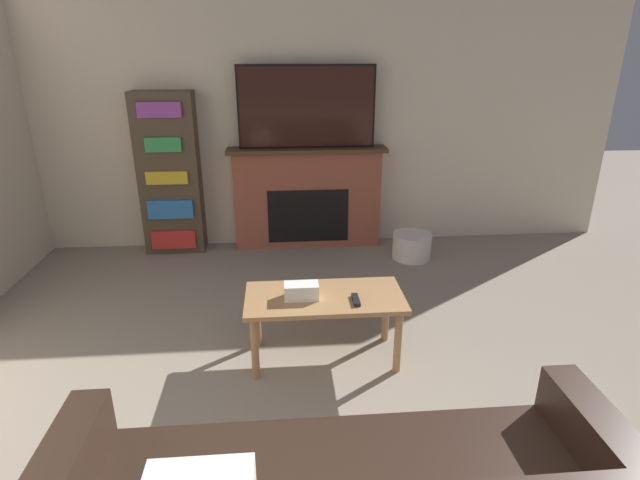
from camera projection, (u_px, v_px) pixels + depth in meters
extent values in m
cube|color=beige|center=(308.00, 114.00, 5.00)|extent=(6.38, 0.06, 2.70)
cube|color=brown|center=(307.00, 199.00, 5.17)|extent=(1.50, 0.22, 1.00)
cube|color=black|center=(308.00, 216.00, 5.12)|extent=(0.82, 0.01, 0.55)
cube|color=#4C331E|center=(307.00, 150.00, 4.97)|extent=(1.60, 0.28, 0.04)
cube|color=black|center=(307.00, 107.00, 4.82)|extent=(1.33, 0.03, 0.79)
cube|color=#331914|center=(307.00, 107.00, 4.80)|extent=(1.30, 0.01, 0.75)
cube|color=#A87A4C|center=(325.00, 298.00, 3.24)|extent=(1.03, 0.50, 0.03)
cylinder|color=#A87A4C|center=(255.00, 348.00, 3.11)|extent=(0.05, 0.05, 0.44)
cylinder|color=#A87A4C|center=(398.00, 342.00, 3.18)|extent=(0.05, 0.05, 0.44)
cylinder|color=#A87A4C|center=(257.00, 318.00, 3.46)|extent=(0.05, 0.05, 0.44)
cylinder|color=#A87A4C|center=(386.00, 312.00, 3.53)|extent=(0.05, 0.05, 0.44)
cube|color=white|center=(301.00, 291.00, 3.18)|extent=(0.22, 0.12, 0.10)
cube|color=black|center=(356.00, 300.00, 3.16)|extent=(0.04, 0.15, 0.02)
cube|color=#4C3D2D|center=(170.00, 174.00, 4.94)|extent=(0.59, 0.26, 1.60)
cube|color=red|center=(174.00, 240.00, 5.04)|extent=(0.43, 0.03, 0.19)
cube|color=#2D70B7|center=(170.00, 209.00, 4.92)|extent=(0.44, 0.03, 0.19)
cube|color=gold|center=(167.00, 178.00, 4.81)|extent=(0.39, 0.03, 0.12)
cube|color=green|center=(163.00, 145.00, 4.69)|extent=(0.34, 0.03, 0.14)
cube|color=purple|center=(159.00, 110.00, 4.57)|extent=(0.40, 0.03, 0.14)
cylinder|color=silver|center=(412.00, 246.00, 4.96)|extent=(0.38, 0.38, 0.25)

